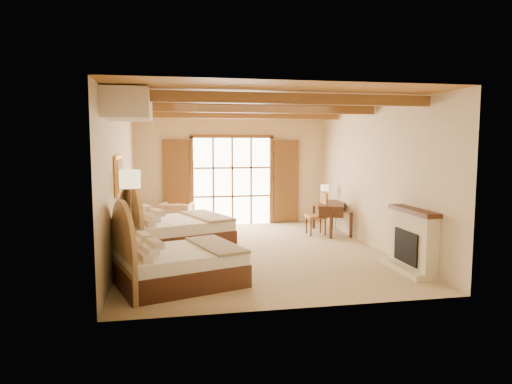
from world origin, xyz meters
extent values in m
plane|color=tan|center=(0.00, 0.00, 0.00)|extent=(7.00, 7.00, 0.00)
plane|color=beige|center=(0.00, 3.50, 1.60)|extent=(5.50, 0.00, 5.50)
plane|color=beige|center=(-2.75, 0.00, 1.60)|extent=(0.00, 7.00, 7.00)
plane|color=beige|center=(2.75, 0.00, 1.60)|extent=(0.00, 7.00, 7.00)
plane|color=#B5773C|center=(0.00, 0.00, 3.20)|extent=(7.00, 7.00, 0.00)
cube|color=white|center=(0.00, 3.46, 1.25)|extent=(2.20, 0.02, 2.50)
cube|color=brown|center=(-1.60, 3.43, 1.25)|extent=(0.75, 0.06, 2.40)
cube|color=brown|center=(1.60, 3.43, 1.25)|extent=(0.75, 0.06, 2.40)
cube|color=beige|center=(2.62, -2.00, 0.55)|extent=(0.25, 1.30, 1.10)
cube|color=black|center=(2.55, -2.00, 0.45)|extent=(0.18, 0.80, 0.60)
cube|color=beige|center=(2.53, -2.00, 0.05)|extent=(0.45, 1.40, 0.10)
cube|color=#4D2617|center=(2.61, -2.00, 1.12)|extent=(0.30, 1.40, 0.08)
cube|color=#EE9F43|center=(-2.71, -0.75, 1.75)|extent=(0.05, 0.95, 0.75)
cube|color=#B58C36|center=(-2.68, -0.75, 1.75)|extent=(0.02, 0.82, 0.62)
cube|color=beige|center=(-2.40, -2.00, 2.95)|extent=(0.70, 1.40, 0.45)
cube|color=#4D2617|center=(-1.64, -2.05, 0.19)|extent=(2.31, 2.00, 0.38)
cube|color=white|center=(-1.64, -2.05, 0.48)|extent=(2.26, 1.96, 0.21)
cube|color=#9A8466|center=(-0.98, -2.05, 0.60)|extent=(1.02, 1.61, 0.05)
cube|color=gray|center=(-2.09, -2.05, 0.70)|extent=(0.23, 0.41, 0.23)
cube|color=#4D2617|center=(-1.66, 0.63, 0.22)|extent=(2.65, 2.34, 0.43)
cube|color=white|center=(-1.66, 0.63, 0.55)|extent=(2.60, 2.29, 0.24)
cube|color=#9A8466|center=(-0.91, 0.63, 0.68)|extent=(1.22, 1.82, 0.05)
cube|color=gray|center=(-2.17, 0.63, 0.80)|extent=(0.28, 0.47, 0.26)
cube|color=#4D2617|center=(-2.47, -0.45, 0.28)|extent=(0.57, 0.57, 0.55)
cylinder|color=#39281B|center=(-2.50, -1.00, 0.02)|extent=(0.26, 0.26, 0.03)
cylinder|color=#39281B|center=(-2.50, -1.00, 0.82)|extent=(0.04, 0.04, 1.59)
cylinder|color=beige|center=(-2.50, -1.00, 1.70)|extent=(0.40, 0.40, 0.33)
imported|color=tan|center=(-1.61, 2.82, 0.39)|extent=(1.01, 1.03, 0.77)
cube|color=tan|center=(-0.89, 2.11, 0.20)|extent=(0.57, 0.57, 0.40)
cube|color=#4D2617|center=(2.39, 1.69, 0.77)|extent=(1.12, 1.60, 0.05)
cube|color=#4D2617|center=(2.39, 1.69, 0.63)|extent=(1.09, 1.56, 0.23)
cube|color=#9D5A35|center=(1.91, 1.54, 0.48)|extent=(0.48, 0.48, 0.06)
cube|color=#9D5A35|center=(2.12, 1.54, 0.79)|extent=(0.06, 0.48, 0.58)
cylinder|color=#39281B|center=(2.40, 2.29, 0.81)|extent=(0.13, 0.13, 0.02)
cylinder|color=#39281B|center=(2.40, 2.29, 0.96)|extent=(0.03, 0.03, 0.30)
cylinder|color=beige|center=(2.40, 2.29, 1.14)|extent=(0.21, 0.21, 0.17)
camera|label=1|loc=(-1.77, -9.58, 2.34)|focal=32.00mm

